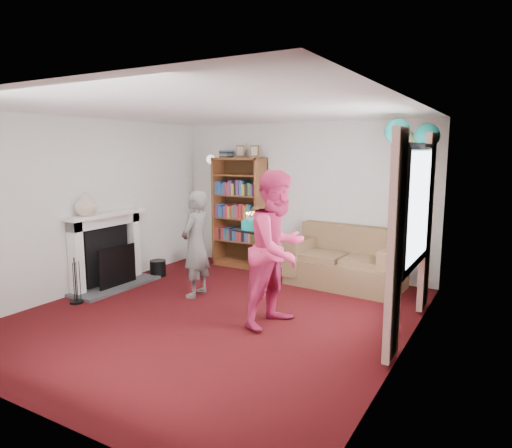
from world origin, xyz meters
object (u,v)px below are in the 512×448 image
Objects in this scene: bookcase at (240,213)px; person_striped at (196,244)px; person_magenta at (278,249)px; birthday_cake at (255,225)px; sofa at (347,263)px.

bookcase reaches higher than person_striped.
birthday_cake is at bearing 83.85° from person_magenta.
person_magenta is (-0.18, -1.95, 0.57)m from sofa.
birthday_cake is (1.10, -0.26, 0.39)m from person_striped.
person_striped reaches higher than sofa.
person_magenta reaches higher than birthday_cake.
sofa is (2.06, -0.23, -0.61)m from bookcase.
person_striped is (0.39, -1.81, -0.20)m from bookcase.
person_striped is 1.20m from birthday_cake.
bookcase is at bearing -175.04° from person_striped.
bookcase is 1.86m from person_striped.
person_striped is at bearing 86.89° from person_magenta.
person_magenta is at bearing -49.32° from bookcase.
bookcase is 5.45× the size of birthday_cake.
person_magenta is at bearing -17.26° from birthday_cake.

